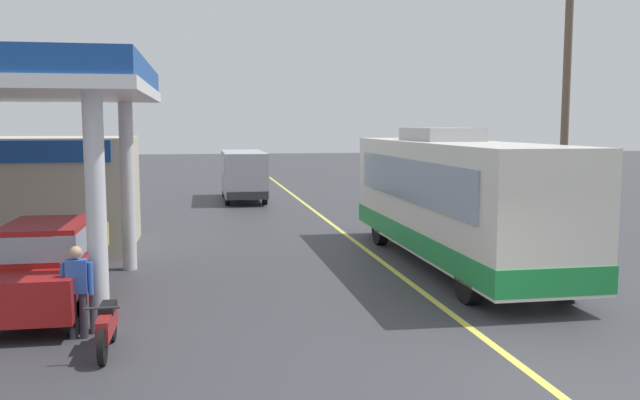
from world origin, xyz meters
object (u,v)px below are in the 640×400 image
at_px(coach_bus_main, 452,201).
at_px(pedestrian_by_shop, 77,287).
at_px(motorcycle_parked_forecourt, 107,326).
at_px(pedestrian_near_pump, 98,239).
at_px(minibus_opposing_lane, 243,171).
at_px(car_at_pump, 46,263).

xyz_separation_m(coach_bus_main, pedestrian_by_shop, (-8.84, -4.91, -0.79)).
xyz_separation_m(motorcycle_parked_forecourt, pedestrian_near_pump, (-0.98, 5.91, 0.49)).
bearing_deg(motorcycle_parked_forecourt, coach_bus_main, 34.91).
bearing_deg(pedestrian_by_shop, minibus_opposing_lane, 78.81).
distance_m(pedestrian_near_pump, pedestrian_by_shop, 5.09).
bearing_deg(minibus_opposing_lane, car_at_pump, -104.62).
bearing_deg(motorcycle_parked_forecourt, pedestrian_near_pump, 99.45).
height_order(car_at_pump, pedestrian_by_shop, car_at_pump).
bearing_deg(coach_bus_main, motorcycle_parked_forecourt, -145.09).
height_order(car_at_pump, minibus_opposing_lane, minibus_opposing_lane).
bearing_deg(pedestrian_near_pump, car_at_pump, -98.94).
height_order(coach_bus_main, motorcycle_parked_forecourt, coach_bus_main).
xyz_separation_m(car_at_pump, motorcycle_parked_forecourt, (1.50, -2.65, -0.57)).
relative_size(car_at_pump, motorcycle_parked_forecourt, 2.33).
distance_m(car_at_pump, motorcycle_parked_forecourt, 3.10).
height_order(coach_bus_main, minibus_opposing_lane, coach_bus_main).
xyz_separation_m(minibus_opposing_lane, pedestrian_by_shop, (-4.28, -21.64, -0.54)).
relative_size(coach_bus_main, car_at_pump, 2.63).
height_order(coach_bus_main, pedestrian_near_pump, coach_bus_main).
relative_size(car_at_pump, pedestrian_by_shop, 2.53).
bearing_deg(pedestrian_by_shop, car_at_pump, 116.17).
bearing_deg(pedestrian_by_shop, coach_bus_main, 29.05).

